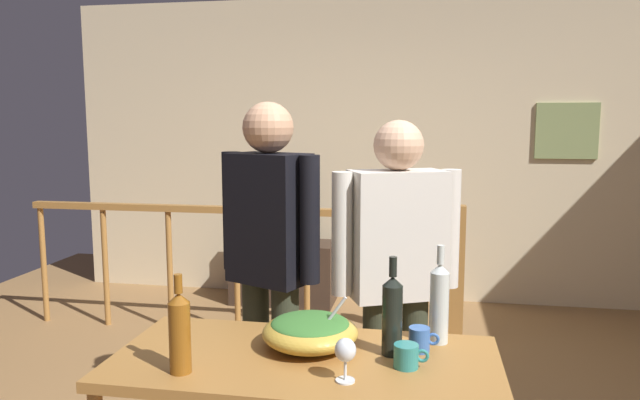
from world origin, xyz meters
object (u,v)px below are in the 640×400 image
object	(u,v)px
wine_bottle_amber	(180,331)
wine_bottle_clear	(439,302)
mug_teal	(407,356)
mug_blue	(420,339)
tv_console	(284,272)
serving_table	(305,378)
wine_glass	(345,352)
wine_bottle_dark	(392,314)
person_standing_right	(396,266)
person_standing_left	(269,251)
framed_picture	(567,131)
salad_bowl	(310,330)
stair_railing	(299,253)
flat_screen_tv	(282,217)

from	to	relation	value
wine_bottle_amber	wine_bottle_clear	bearing A→B (deg)	26.56
mug_teal	mug_blue	size ratio (longest dim) A/B	1.07
tv_console	serving_table	bearing A→B (deg)	-74.84
wine_glass	wine_bottle_dark	size ratio (longest dim) A/B	0.40
mug_teal	person_standing_right	xyz separation A→B (m)	(-0.07, 0.64, 0.16)
mug_teal	person_standing_left	bearing A→B (deg)	135.89
framed_picture	person_standing_left	size ratio (longest dim) A/B	0.30
wine_bottle_clear	wine_bottle_dark	world-z (taller)	wine_bottle_clear
salad_bowl	wine_bottle_clear	size ratio (longest dim) A/B	0.94
serving_table	person_standing_right	xyz separation A→B (m)	(0.30, 0.62, 0.28)
wine_bottle_dark	wine_bottle_clear	bearing A→B (deg)	41.59
wine_bottle_amber	framed_picture	bearing A→B (deg)	60.40
framed_picture	stair_railing	size ratio (longest dim) A/B	0.15
person_standing_right	salad_bowl	bearing A→B (deg)	36.58
flat_screen_tv	salad_bowl	xyz separation A→B (m)	(0.80, -2.84, 0.05)
wine_bottle_clear	wine_bottle_dark	distance (m)	0.23
framed_picture	stair_railing	distance (m)	2.49
flat_screen_tv	wine_glass	distance (m)	3.26
wine_bottle_dark	mug_teal	bearing A→B (deg)	-61.55
person_standing_right	mug_blue	bearing A→B (deg)	79.15
flat_screen_tv	serving_table	world-z (taller)	flat_screen_tv
stair_railing	serving_table	world-z (taller)	stair_railing
flat_screen_tv	person_standing_left	world-z (taller)	person_standing_left
stair_railing	serving_table	bearing A→B (deg)	-77.31
person_standing_right	tv_console	bearing A→B (deg)	-88.91
wine_bottle_amber	mug_teal	size ratio (longest dim) A/B	2.81
framed_picture	flat_screen_tv	bearing A→B (deg)	-172.30
salad_bowl	wine_bottle_clear	bearing A→B (deg)	16.45
mug_blue	wine_glass	bearing A→B (deg)	-128.09
serving_table	wine_bottle_dark	bearing A→B (deg)	15.02
stair_railing	person_standing_left	bearing A→B (deg)	-83.05
mug_teal	person_standing_left	xyz separation A→B (m)	(-0.66, 0.64, 0.21)
wine_bottle_clear	mug_teal	world-z (taller)	wine_bottle_clear
framed_picture	tv_console	size ratio (longest dim) A/B	0.56
stair_railing	serving_table	distance (m)	2.19
wine_bottle_dark	mug_blue	bearing A→B (deg)	25.58
tv_console	person_standing_right	size ratio (longest dim) A/B	0.56
wine_glass	mug_blue	world-z (taller)	wine_glass
person_standing_right	stair_railing	bearing A→B (deg)	-86.93
tv_console	wine_bottle_clear	size ratio (longest dim) A/B	2.34
salad_bowl	wine_bottle_dark	size ratio (longest dim) A/B	0.99
person_standing_right	serving_table	bearing A→B (deg)	40.36
salad_bowl	flat_screen_tv	bearing A→B (deg)	105.81
wine_bottle_clear	person_standing_right	size ratio (longest dim) A/B	0.24
serving_table	wine_bottle_dark	world-z (taller)	wine_bottle_dark
wine_bottle_amber	mug_teal	world-z (taller)	wine_bottle_amber
framed_picture	tv_console	world-z (taller)	framed_picture
wine_bottle_clear	person_standing_right	xyz separation A→B (m)	(-0.18, 0.38, 0.04)
wine_bottle_dark	person_standing_right	distance (m)	0.54
wine_bottle_clear	salad_bowl	bearing A→B (deg)	-163.55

